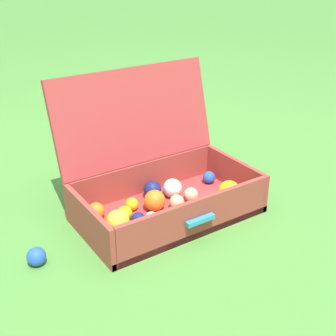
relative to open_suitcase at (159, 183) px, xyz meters
name	(u,v)px	position (x,y,z in m)	size (l,w,h in m)	color
ground_plane	(161,210)	(0.00, 0.00, -0.11)	(16.00, 16.00, 0.00)	#4C8C38
open_suitcase	(159,183)	(0.00, 0.00, 0.00)	(0.65, 0.49, 0.50)	#B23838
stray_ball_on_grass	(36,257)	(-0.50, -0.07, -0.08)	(0.06, 0.06, 0.06)	blue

